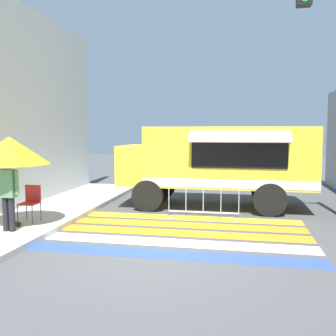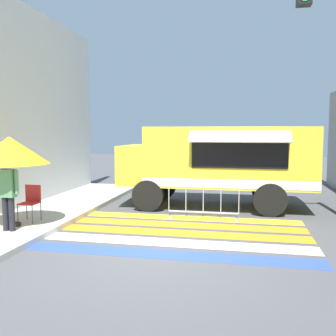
# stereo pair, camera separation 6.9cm
# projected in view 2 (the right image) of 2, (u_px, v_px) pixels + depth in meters

# --- Properties ---
(ground_plane) EXTENTS (60.00, 60.00, 0.00)m
(ground_plane) POSITION_uv_depth(u_px,v_px,m) (152.00, 254.00, 7.09)
(ground_plane) COLOR #4C4C4F
(crosswalk_painted) EXTENTS (6.40, 3.60, 0.01)m
(crosswalk_painted) POSITION_uv_depth(u_px,v_px,m) (168.00, 232.00, 8.59)
(crosswalk_painted) COLOR #334FB2
(crosswalk_painted) RESTS_ON ground_plane
(food_truck) EXTENTS (5.73, 2.60, 2.45)m
(food_truck) POSITION_uv_depth(u_px,v_px,m) (215.00, 159.00, 11.36)
(food_truck) COLOR yellow
(food_truck) RESTS_ON ground_plane
(traffic_signal_pole) EXTENTS (4.79, 0.29, 6.41)m
(traffic_signal_pole) POSITION_uv_depth(u_px,v_px,m) (335.00, 37.00, 8.24)
(traffic_signal_pole) COLOR #515456
(traffic_signal_pole) RESTS_ON ground_plane
(patio_umbrella) EXTENTS (1.77, 1.77, 2.07)m
(patio_umbrella) POSITION_uv_depth(u_px,v_px,m) (10.00, 151.00, 8.51)
(patio_umbrella) COLOR black
(patio_umbrella) RESTS_ON sidewalk_left
(folding_chair) EXTENTS (0.41, 0.41, 0.88)m
(folding_chair) POSITION_uv_depth(u_px,v_px,m) (31.00, 199.00, 9.13)
(folding_chair) COLOR #4C4C51
(folding_chair) RESTS_ON sidewalk_left
(vendor_person) EXTENTS (0.53, 0.21, 1.61)m
(vendor_person) POSITION_uv_depth(u_px,v_px,m) (8.00, 190.00, 8.17)
(vendor_person) COLOR black
(vendor_person) RESTS_ON sidewalk_left
(barricade_front) EXTENTS (1.87, 0.44, 1.06)m
(barricade_front) POSITION_uv_depth(u_px,v_px,m) (203.00, 200.00, 9.82)
(barricade_front) COLOR #B7BABF
(barricade_front) RESTS_ON ground_plane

